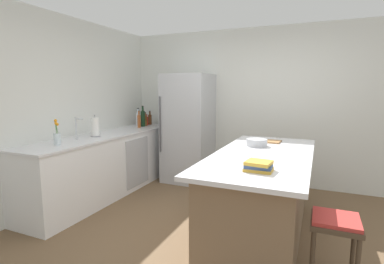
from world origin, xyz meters
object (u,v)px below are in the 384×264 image
at_px(bar_stool, 335,231).
at_px(cookbook_stack, 259,166).
at_px(flower_vase, 57,137).
at_px(vinegar_bottle, 139,121).
at_px(syrup_bottle, 150,119).
at_px(whiskey_bottle, 145,120).
at_px(paper_towel_roll, 95,127).
at_px(wine_bottle, 143,118).
at_px(hot_sauce_bottle, 147,121).
at_px(mixing_bowl, 257,142).
at_px(cutting_board, 266,141).
at_px(kitchen_island, 262,194).
at_px(sink_faucet, 77,128).
at_px(soda_bottle, 138,119).
at_px(refrigerator, 188,128).

xyz_separation_m(bar_stool, cookbook_stack, (-0.61, 0.02, 0.45)).
height_order(flower_vase, vinegar_bottle, flower_vase).
bearing_deg(syrup_bottle, bar_stool, -37.21).
bearing_deg(whiskey_bottle, bar_stool, -35.12).
distance_m(paper_towel_roll, wine_bottle, 1.24).
height_order(paper_towel_roll, hot_sauce_bottle, paper_towel_roll).
relative_size(bar_stool, mixing_bowl, 2.50).
bearing_deg(wine_bottle, cutting_board, -15.48).
bearing_deg(mixing_bowl, whiskey_bottle, 154.44).
bearing_deg(kitchen_island, bar_stool, -45.67).
height_order(sink_faucet, syrup_bottle, sink_faucet).
bearing_deg(kitchen_island, syrup_bottle, 145.65).
relative_size(hot_sauce_bottle, cookbook_stack, 0.90).
xyz_separation_m(syrup_bottle, cutting_board, (2.33, -0.92, -0.11)).
bearing_deg(soda_bottle, paper_towel_roll, -87.58).
xyz_separation_m(sink_faucet, syrup_bottle, (0.03, 1.80, -0.05)).
distance_m(wine_bottle, soda_bottle, 0.10).
bearing_deg(refrigerator, syrup_bottle, 169.67).
relative_size(bar_stool, hot_sauce_bottle, 3.00).
bearing_deg(vinegar_bottle, bar_stool, -31.87).
relative_size(paper_towel_roll, cutting_board, 0.85).
bearing_deg(flower_vase, cutting_board, 29.40).
bearing_deg(syrup_bottle, cutting_board, -21.54).
distance_m(syrup_bottle, hot_sauce_bottle, 0.09).
height_order(kitchen_island, syrup_bottle, syrup_bottle).
height_order(hot_sauce_bottle, cookbook_stack, hot_sauce_bottle).
distance_m(paper_towel_roll, mixing_bowl, 2.25).
distance_m(syrup_bottle, mixing_bowl, 2.60).
relative_size(paper_towel_roll, wine_bottle, 0.84).
relative_size(flower_vase, vinegar_bottle, 1.04).
height_order(bar_stool, hot_sauce_bottle, hot_sauce_bottle).
bearing_deg(refrigerator, hot_sauce_bottle, 175.51).
height_order(soda_bottle, vinegar_bottle, soda_bottle).
xyz_separation_m(paper_towel_roll, soda_bottle, (-0.05, 1.15, 0.00)).
relative_size(cookbook_stack, cutting_board, 0.62).
height_order(soda_bottle, cookbook_stack, soda_bottle).
xyz_separation_m(bar_stool, vinegar_bottle, (-3.04, 1.89, 0.54)).
height_order(paper_towel_roll, wine_bottle, wine_bottle).
xyz_separation_m(kitchen_island, soda_bottle, (-2.43, 1.28, 0.60)).
xyz_separation_m(vinegar_bottle, cookbook_stack, (2.43, -1.87, -0.09)).
distance_m(refrigerator, whiskey_bottle, 0.87).
bearing_deg(hot_sauce_bottle, flower_vase, -88.46).
relative_size(kitchen_island, refrigerator, 1.22).
height_order(paper_towel_roll, syrup_bottle, paper_towel_roll).
bearing_deg(bar_stool, whiskey_bottle, 144.88).
bearing_deg(cookbook_stack, vinegar_bottle, 142.37).
distance_m(wine_bottle, cookbook_stack, 3.22).
bearing_deg(hot_sauce_bottle, kitchen_island, -32.78).
xyz_separation_m(syrup_bottle, cookbook_stack, (2.50, -2.34, -0.07)).
distance_m(sink_faucet, cutting_board, 2.52).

